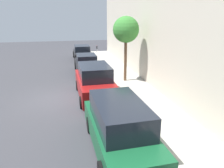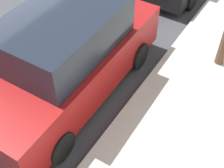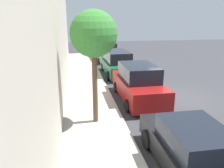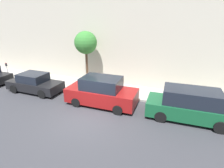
{
  "view_description": "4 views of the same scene",
  "coord_description": "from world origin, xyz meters",
  "px_view_note": "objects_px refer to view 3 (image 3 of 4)",
  "views": [
    {
      "loc": [
        0.42,
        -12.52,
        4.83
      ],
      "look_at": [
        3.01,
        -0.89,
        1.0
      ],
      "focal_mm": 35.0,
      "sensor_mm": 36.0,
      "label": 1
    },
    {
      "loc": [
        5.51,
        -3.75,
        5.18
      ],
      "look_at": [
        3.37,
        -0.32,
        1.0
      ],
      "focal_mm": 50.0,
      "sensor_mm": 36.0,
      "label": 2
    },
    {
      "loc": [
        5.51,
        10.83,
        4.43
      ],
      "look_at": [
        3.58,
        -0.1,
        1.0
      ],
      "focal_mm": 35.0,
      "sensor_mm": 36.0,
      "label": 3
    },
    {
      "loc": [
        -7.86,
        -4.64,
        5.69
      ],
      "look_at": [
        3.64,
        -0.3,
        1.0
      ],
      "focal_mm": 28.0,
      "sensor_mm": 36.0,
      "label": 4
    }
  ],
  "objects_px": {
    "parked_suv_third": "(138,84)",
    "parked_minivan_second": "(117,63)",
    "parked_sedan_fourth": "(192,151)",
    "parked_minivan_nearest": "(106,52)",
    "street_tree": "(94,35)",
    "parking_meter_near": "(88,50)"
  },
  "relations": [
    {
      "from": "parked_sedan_fourth",
      "to": "parked_suv_third",
      "type": "bearing_deg",
      "value": -91.57
    },
    {
      "from": "parked_minivan_nearest",
      "to": "parking_meter_near",
      "type": "height_order",
      "value": "parked_minivan_nearest"
    },
    {
      "from": "parked_minivan_nearest",
      "to": "parked_minivan_second",
      "type": "xyz_separation_m",
      "value": [
        0.09,
        6.09,
        -0.0
      ]
    },
    {
      "from": "parked_minivan_nearest",
      "to": "parked_sedan_fourth",
      "type": "bearing_deg",
      "value": 89.44
    },
    {
      "from": "parked_minivan_nearest",
      "to": "street_tree",
      "type": "bearing_deg",
      "value": 79.55
    },
    {
      "from": "street_tree",
      "to": "parked_minivan_second",
      "type": "bearing_deg",
      "value": -107.34
    },
    {
      "from": "parking_meter_near",
      "to": "street_tree",
      "type": "distance_m",
      "value": 15.02
    },
    {
      "from": "parked_suv_third",
      "to": "parked_minivan_second",
      "type": "bearing_deg",
      "value": -89.13
    },
    {
      "from": "parked_minivan_nearest",
      "to": "parked_sedan_fourth",
      "type": "distance_m",
      "value": 17.68
    },
    {
      "from": "parked_minivan_second",
      "to": "parked_sedan_fourth",
      "type": "xyz_separation_m",
      "value": [
        0.08,
        11.59,
        -0.2
      ]
    },
    {
      "from": "parked_minivan_second",
      "to": "parked_suv_third",
      "type": "distance_m",
      "value": 5.59
    },
    {
      "from": "parked_sedan_fourth",
      "to": "parked_minivan_second",
      "type": "bearing_deg",
      "value": -90.4
    },
    {
      "from": "parked_minivan_nearest",
      "to": "parked_suv_third",
      "type": "height_order",
      "value": "parked_suv_third"
    },
    {
      "from": "parked_minivan_nearest",
      "to": "parked_suv_third",
      "type": "distance_m",
      "value": 11.68
    },
    {
      "from": "parked_suv_third",
      "to": "parked_sedan_fourth",
      "type": "relative_size",
      "value": 1.07
    },
    {
      "from": "street_tree",
      "to": "parked_minivan_nearest",
      "type": "bearing_deg",
      "value": -100.45
    },
    {
      "from": "parking_meter_near",
      "to": "parked_sedan_fourth",
      "type": "bearing_deg",
      "value": 95.21
    },
    {
      "from": "parked_minivan_nearest",
      "to": "parking_meter_near",
      "type": "relative_size",
      "value": 3.32
    },
    {
      "from": "parked_sedan_fourth",
      "to": "parking_meter_near",
      "type": "xyz_separation_m",
      "value": [
        1.67,
        -18.28,
        0.33
      ]
    },
    {
      "from": "parking_meter_near",
      "to": "street_tree",
      "type": "xyz_separation_m",
      "value": [
        0.77,
        14.76,
        2.71
      ]
    },
    {
      "from": "parked_suv_third",
      "to": "parking_meter_near",
      "type": "relative_size",
      "value": 3.25
    },
    {
      "from": "parked_minivan_second",
      "to": "street_tree",
      "type": "distance_m",
      "value": 8.92
    }
  ]
}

